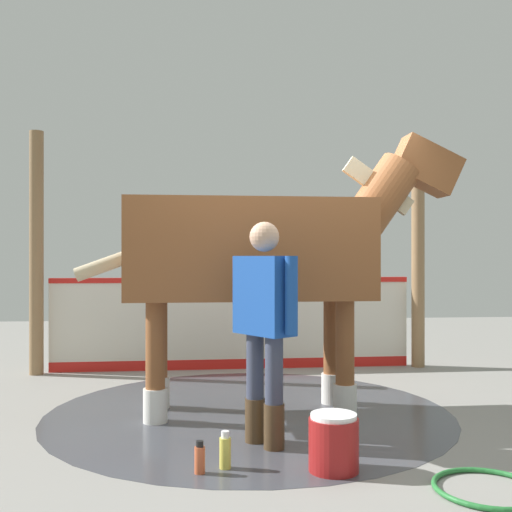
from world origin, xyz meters
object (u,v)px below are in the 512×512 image
(handler, at_px, (264,317))
(bottle_spray, at_px, (200,459))
(horse, at_px, (262,253))
(wash_bucket, at_px, (334,443))
(hose_coil, at_px, (488,488))
(bottle_shampoo, at_px, (225,451))

(handler, xyz_separation_m, bottle_spray, (0.46, 0.53, -0.83))
(horse, relative_size, wash_bucket, 9.39)
(wash_bucket, xyz_separation_m, hose_coil, (-0.82, 0.40, -0.16))
(horse, xyz_separation_m, wash_bucket, (-0.31, 1.49, -1.22))
(horse, xyz_separation_m, bottle_spray, (0.54, 1.46, -1.31))
(hose_coil, bearing_deg, horse, -58.99)
(wash_bucket, bearing_deg, bottle_spray, -1.88)
(horse, height_order, wash_bucket, horse)
(bottle_shampoo, bearing_deg, horse, -105.22)
(bottle_spray, distance_m, hose_coil, 1.73)
(horse, height_order, bottle_shampoo, horse)
(handler, bearing_deg, hose_coil, 106.60)
(handler, relative_size, hose_coil, 2.55)
(handler, height_order, bottle_shampoo, handler)
(bottle_spray, xyz_separation_m, hose_coil, (-1.68, 0.43, -0.08))
(bottle_shampoo, height_order, bottle_spray, bottle_shampoo)
(wash_bucket, distance_m, bottle_shampoo, 0.70)
(handler, distance_m, bottle_shampoo, 0.98)
(bottle_spray, bearing_deg, wash_bucket, 178.12)
(horse, relative_size, bottle_shampoo, 14.18)
(hose_coil, bearing_deg, handler, -38.46)
(bottle_spray, height_order, hose_coil, bottle_spray)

